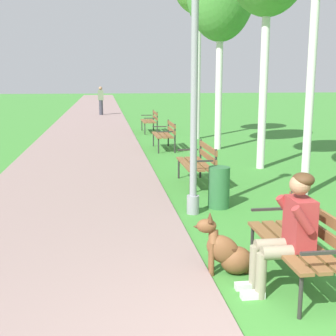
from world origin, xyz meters
TOP-DOWN VIEW (x-y plane):
  - paved_path at (-2.02, 24.00)m, footprint 3.45×60.00m
  - park_bench_near at (0.62, 1.50)m, footprint 0.55×1.50m
  - park_bench_mid at (0.48, 6.09)m, footprint 0.55×1.50m
  - park_bench_far at (0.43, 10.82)m, footprint 0.55×1.50m
  - park_bench_furthest at (0.43, 15.28)m, footprint 0.55×1.50m
  - person_seated_on_near_bench at (0.41, 1.35)m, footprint 0.74×0.49m
  - dog_brown at (-0.08, 1.85)m, footprint 0.83×0.34m
  - lamp_post_near at (-0.02, 4.17)m, footprint 0.24×0.24m
  - litter_bin at (0.48, 4.45)m, footprint 0.36×0.36m
  - pedestrian_distant at (-1.56, 23.78)m, footprint 0.32×0.22m

SIDE VIEW (x-z plane):
  - paved_path at x=-2.02m, z-range 0.00..0.04m
  - dog_brown at x=-0.08m, z-range -0.09..0.61m
  - litter_bin at x=0.48m, z-range 0.00..0.70m
  - park_bench_near at x=0.62m, z-range 0.09..0.94m
  - park_bench_mid at x=0.48m, z-range 0.09..0.94m
  - park_bench_far at x=0.43m, z-range 0.09..0.94m
  - park_bench_furthest at x=0.43m, z-range 0.09..0.94m
  - person_seated_on_near_bench at x=0.41m, z-range 0.06..1.31m
  - pedestrian_distant at x=-1.56m, z-range 0.02..1.67m
  - lamp_post_near at x=-0.02m, z-range 0.07..3.89m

